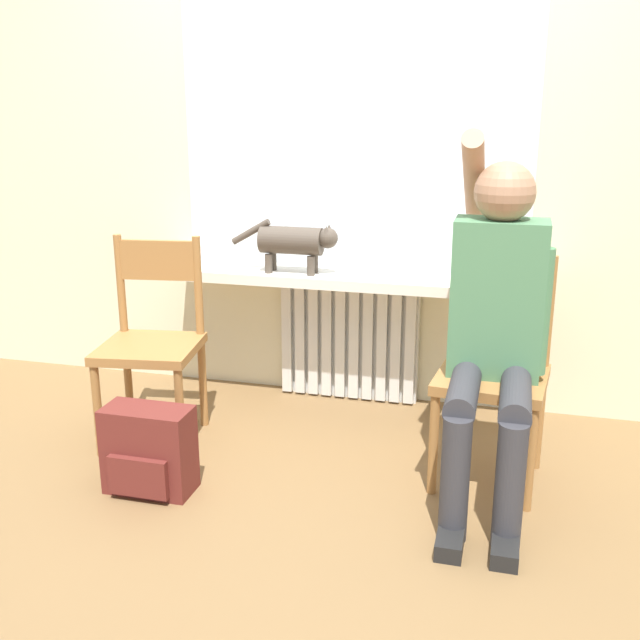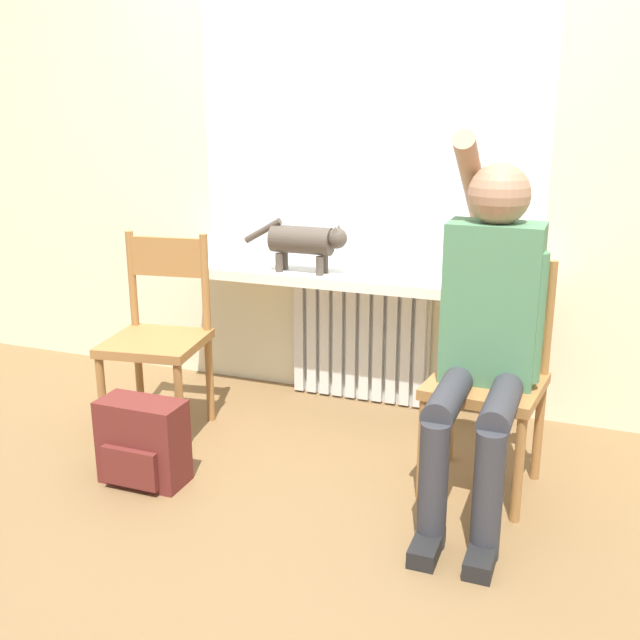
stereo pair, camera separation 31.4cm
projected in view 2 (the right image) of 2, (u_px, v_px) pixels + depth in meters
The scene contains 10 objects.
ground_plane at pixel (264, 508), 2.78m from camera, with size 12.00×12.00×0.00m, color brown.
wall_with_window at pixel (369, 124), 3.50m from camera, with size 7.00×0.06×2.70m.
radiator at pixel (360, 340), 3.73m from camera, with size 0.70×0.08×0.62m.
windowsill at pixel (354, 279), 3.54m from camera, with size 1.75×0.30×0.05m.
window_glass at pixel (366, 121), 3.46m from camera, with size 1.68×0.01×1.39m.
chair_left at pixel (159, 334), 3.33m from camera, with size 0.46×0.46×0.89m.
chair_right at pixel (489, 375), 2.83m from camera, with size 0.45×0.45×0.89m.
person at pixel (487, 322), 2.66m from camera, with size 0.36×1.02×1.36m.
cat at pixel (305, 241), 3.52m from camera, with size 0.52×0.13×0.25m.
backpack at pixel (142, 443), 2.93m from camera, with size 0.34×0.20×0.34m.
Camera 2 is at (1.07, -2.23, 1.46)m, focal length 42.00 mm.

